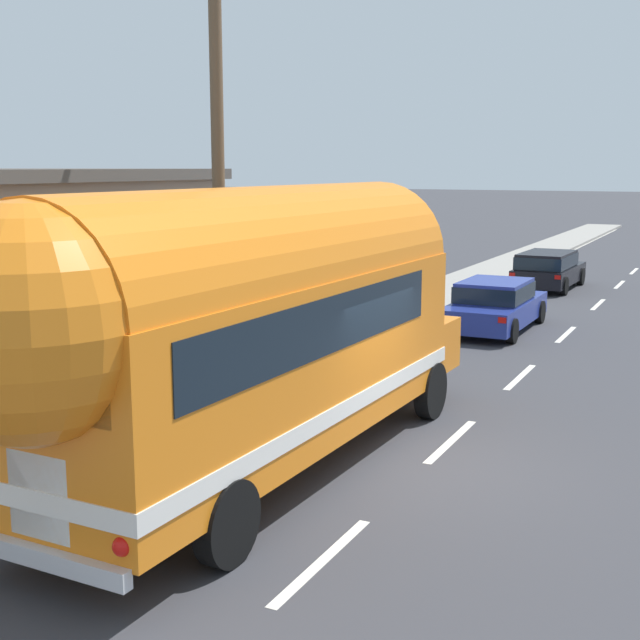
% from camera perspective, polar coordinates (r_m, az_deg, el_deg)
% --- Properties ---
extents(ground_plane, '(300.00, 300.00, 0.00)m').
position_cam_1_polar(ground_plane, '(12.90, 6.94, -9.74)').
color(ground_plane, '#38383D').
extents(lane_markings, '(4.11, 80.00, 0.01)m').
position_cam_1_polar(lane_markings, '(25.50, 10.51, 0.15)').
color(lane_markings, silver).
rests_on(lane_markings, ground).
extents(sidewalk_slab, '(2.44, 90.00, 0.15)m').
position_cam_1_polar(sidewalk_slab, '(23.74, 3.12, -0.26)').
color(sidewalk_slab, gray).
rests_on(sidewalk_slab, ground).
extents(utility_pole, '(1.80, 0.24, 8.50)m').
position_cam_1_polar(utility_pole, '(16.19, -6.83, 10.28)').
color(utility_pole, brown).
rests_on(utility_pole, ground).
extents(painted_bus, '(2.79, 10.95, 4.12)m').
position_cam_1_polar(painted_bus, '(11.66, -5.00, -0.11)').
color(painted_bus, orange).
rests_on(painted_bus, ground).
extents(car_lead, '(1.97, 4.62, 1.37)m').
position_cam_1_polar(car_lead, '(23.55, 11.61, 1.10)').
color(car_lead, navy).
rests_on(car_lead, ground).
extents(car_second, '(2.01, 4.40, 1.37)m').
position_cam_1_polar(car_second, '(31.95, 15.00, 3.40)').
color(car_second, black).
rests_on(car_second, ground).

